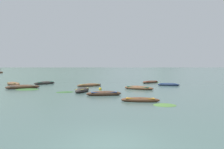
{
  "coord_description": "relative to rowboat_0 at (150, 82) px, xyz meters",
  "views": [
    {
      "loc": [
        0.22,
        -8.64,
        3.01
      ],
      "look_at": [
        -0.89,
        40.93,
        1.28
      ],
      "focal_mm": 35.69,
      "sensor_mm": 36.0,
      "label": 1
    }
  ],
  "objects": [
    {
      "name": "rowboat_8",
      "position": [
        -7.59,
        -18.05,
        0.01
      ],
      "size": [
        3.85,
        1.72,
        0.6
      ],
      "color": "#4C3323",
      "rests_on": "ground"
    },
    {
      "name": "rowboat_4",
      "position": [
        -4.2,
        -22.13,
        -0.03
      ],
      "size": [
        3.43,
        1.23,
        0.47
      ],
      "color": "brown",
      "rests_on": "ground"
    },
    {
      "name": "rowboat_2",
      "position": [
        1.96,
        -5.97,
        0.0
      ],
      "size": [
        3.57,
        1.98,
        0.57
      ],
      "color": "navy",
      "rests_on": "ground"
    },
    {
      "name": "rowboat_11",
      "position": [
        -10.47,
        -7.3,
        -0.0
      ],
      "size": [
        3.95,
        3.18,
        0.55
      ],
      "color": "brown",
      "rests_on": "ground"
    },
    {
      "name": "mountain_3",
      "position": [
        456.23,
        2226.92,
        104.09
      ],
      "size": [
        592.87,
        592.87,
        208.54
      ],
      "primitive_type": "cone",
      "color": "#4C5B56",
      "rests_on": "ground"
    },
    {
      "name": "weed_patch_1",
      "position": [
        -18.08,
        -12.2,
        -0.18
      ],
      "size": [
        3.95,
        3.72,
        0.14
      ],
      "primitive_type": "ellipsoid",
      "rotation": [
        0.0,
        0.0,
        2.76
      ],
      "color": "#2D5628",
      "rests_on": "ground"
    },
    {
      "name": "mountain_1",
      "position": [
        -1173.36,
        2264.79,
        245.99
      ],
      "size": [
        1946.44,
        1946.44,
        492.33
      ],
      "primitive_type": "cone",
      "color": "slate",
      "rests_on": "ground"
    },
    {
      "name": "rowboat_5",
      "position": [
        -10.39,
        -14.79,
        0.02
      ],
      "size": [
        1.82,
        3.85,
        0.63
      ],
      "color": "#2D2826",
      "rests_on": "ground"
    },
    {
      "name": "weed_patch_2",
      "position": [
        0.28,
        1.39,
        -0.18
      ],
      "size": [
        3.27,
        2.74,
        0.14
      ],
      "primitive_type": "ellipsoid",
      "rotation": [
        0.0,
        0.0,
        0.04
      ],
      "color": "#477033",
      "rests_on": "ground"
    },
    {
      "name": "mountain_2",
      "position": [
        -616.5,
        1879.83,
        208.5
      ],
      "size": [
        1356.65,
        1356.65,
        417.36
      ],
      "primitive_type": "cone",
      "color": "#56665B",
      "rests_on": "ground"
    },
    {
      "name": "rowboat_12",
      "position": [
        -23.03,
        -5.66,
        0.04
      ],
      "size": [
        3.78,
        3.57,
        0.7
      ],
      "color": "brown",
      "rests_on": "ground"
    },
    {
      "name": "ground_plane",
      "position": [
        -6.43,
        1467.35,
        -0.18
      ],
      "size": [
        6000.0,
        6000.0,
        0.0
      ],
      "primitive_type": "plane",
      "color": "#425B56"
    },
    {
      "name": "weed_patch_0",
      "position": [
        -2.47,
        -23.91,
        -0.18
      ],
      "size": [
        2.26,
        2.19,
        0.14
      ],
      "primitive_type": "ellipsoid",
      "rotation": [
        0.0,
        0.0,
        2.79
      ],
      "color": "#477033",
      "rests_on": "ground"
    },
    {
      "name": "rowboat_1",
      "position": [
        -18.74,
        -3.14,
        0.02
      ],
      "size": [
        3.45,
        4.04,
        0.63
      ],
      "color": "#2D2826",
      "rests_on": "ground"
    },
    {
      "name": "rowboat_10",
      "position": [
        -3.32,
        -11.65,
        0.01
      ],
      "size": [
        4.28,
        3.23,
        0.59
      ],
      "color": "brown",
      "rests_on": "ground"
    },
    {
      "name": "rowboat_0",
      "position": [
        0.0,
        0.0,
        0.0
      ],
      "size": [
        3.9,
        3.7,
        0.56
      ],
      "color": "#4C3323",
      "rests_on": "ground"
    },
    {
      "name": "mooring_buoy",
      "position": [
        -8.42,
        -12.1,
        -0.08
      ],
      "size": [
        0.38,
        0.38,
        0.93
      ],
      "color": "yellow",
      "rests_on": "ground"
    },
    {
      "name": "weed_patch_3",
      "position": [
        -12.35,
        -15.25,
        -0.18
      ],
      "size": [
        2.55,
        2.22,
        0.14
      ],
      "primitive_type": "ellipsoid",
      "rotation": [
        0.0,
        0.0,
        1.99
      ],
      "color": "#2D5628",
      "rests_on": "ground"
    },
    {
      "name": "rowboat_3",
      "position": [
        -19.23,
        -10.94,
        0.03
      ],
      "size": [
        4.58,
        3.16,
        0.67
      ],
      "color": "#4C3323",
      "rests_on": "ground"
    }
  ]
}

